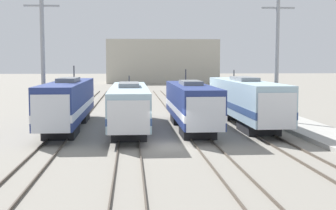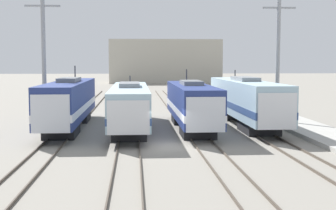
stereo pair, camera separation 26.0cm
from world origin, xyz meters
name	(u,v)px [view 1 (the left image)]	position (x,y,z in m)	size (l,w,h in m)	color
ground_plane	(167,146)	(0.00, 0.00, 0.00)	(400.00, 400.00, 0.00)	gray
rail_pair_far_left	(51,147)	(-7.80, 0.00, 0.07)	(1.50, 120.00, 0.15)	#4C4238
rail_pair_center_left	(129,146)	(-2.60, 0.00, 0.07)	(1.51, 120.00, 0.15)	#4C4238
rail_pair_center_right	(205,145)	(2.60, 0.00, 0.07)	(1.51, 120.00, 0.15)	#4C4238
rail_pair_far_right	(280,143)	(7.80, 0.00, 0.07)	(1.50, 120.00, 0.15)	#4C4238
locomotive_far_left	(68,103)	(-7.80, 8.99, 2.24)	(2.84, 18.61, 5.35)	black
locomotive_center_left	(129,106)	(-2.60, 7.90, 2.05)	(3.07, 18.58, 4.44)	#232326
locomotive_center_right	(191,105)	(2.60, 7.51, 2.13)	(2.95, 16.42, 5.03)	black
locomotive_far_right	(245,101)	(7.80, 9.92, 2.24)	(3.07, 19.52, 4.91)	#232326
catenary_tower_left	(43,56)	(-10.12, 10.59, 6.20)	(3.06, 0.37, 12.00)	gray
catenary_tower_right	(277,56)	(10.83, 10.59, 6.20)	(3.06, 0.37, 12.00)	gray
depot_building	(162,61)	(6.14, 97.90, 5.85)	(30.00, 12.53, 11.70)	#B2AD9E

